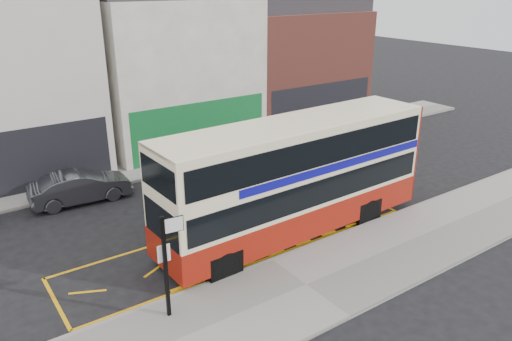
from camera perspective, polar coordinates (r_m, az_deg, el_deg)
ground at (r=18.50m, az=1.08°, el=-9.98°), size 120.00×120.00×0.00m
pavement at (r=16.94m, az=5.76°, el=-13.02°), size 40.00×4.00×0.15m
kerb at (r=18.20m, az=1.79°, el=-10.27°), size 40.00×0.15×0.15m
far_pavement at (r=27.27m, az=-12.56°, el=0.26°), size 50.00×3.00×0.15m
road_markings at (r=19.64m, az=-1.67°, el=-7.98°), size 14.00×3.40×0.01m
terrace_left at (r=28.37m, az=-27.11°, el=10.28°), size 8.00×8.01×11.80m
terrace_green_shop at (r=30.93m, az=-10.16°, el=12.48°), size 9.00×8.01×11.30m
terrace_right at (r=35.68m, az=3.40°, el=13.07°), size 9.00×8.01×10.30m
double_decker_bus at (r=19.31m, az=4.63°, el=-0.64°), size 11.58×2.99×4.60m
bus_stop_post at (r=14.69m, az=-10.14°, el=-9.77°), size 0.80×0.19×3.26m
car_grey at (r=23.95m, az=-19.42°, el=-1.76°), size 4.52×1.82×1.46m
car_white at (r=28.01m, az=-0.75°, el=2.54°), size 4.62×2.85×1.25m
street_tree_right at (r=29.09m, az=-5.19°, el=8.45°), size 2.18×2.18×4.72m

